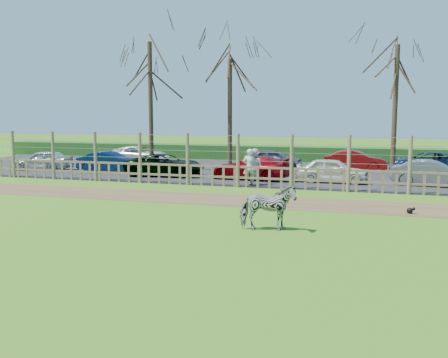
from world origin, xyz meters
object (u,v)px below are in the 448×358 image
(visitor_b, at_px, (254,167))
(car_2, at_px, (165,165))
(tree_left, at_px, (150,75))
(zebra, at_px, (267,207))
(car_1, at_px, (110,162))
(car_5, at_px, (432,173))
(car_11, at_px, (355,161))
(tree_right, at_px, (396,79))
(car_10, at_px, (273,159))
(car_4, at_px, (332,170))
(car_12, at_px, (427,162))
(car_8, at_px, (138,155))
(crow, at_px, (410,211))
(car_0, at_px, (43,160))
(car_3, at_px, (251,168))
(tree_mid, at_px, (230,88))
(visitor_a, at_px, (249,167))

(visitor_b, relative_size, car_2, 0.40)
(tree_left, relative_size, zebra, 4.84)
(car_1, distance_m, car_5, 17.33)
(car_5, bearing_deg, car_11, 41.14)
(tree_right, bearing_deg, car_10, 162.18)
(car_4, bearing_deg, car_12, -38.73)
(car_1, xyz_separation_m, car_8, (-0.65, 4.96, 0.00))
(car_2, bearing_deg, crow, -125.57)
(visitor_b, height_order, car_10, visitor_b)
(car_0, xyz_separation_m, car_3, (13.01, -0.56, 0.00))
(tree_mid, xyz_separation_m, car_8, (-7.29, 2.85, -4.23))
(zebra, distance_m, car_2, 13.56)
(car_0, bearing_deg, visitor_a, 71.66)
(visitor_a, relative_size, car_2, 0.40)
(crow, distance_m, car_8, 20.92)
(tree_mid, bearing_deg, car_10, 53.40)
(car_0, distance_m, car_2, 8.18)
(car_5, bearing_deg, car_0, 96.34)
(tree_left, relative_size, car_5, 2.16)
(zebra, height_order, car_5, zebra)
(tree_left, xyz_separation_m, visitor_a, (6.92, -3.97, -4.71))
(car_11, bearing_deg, zebra, 172.85)
(car_3, bearing_deg, car_8, -115.41)
(visitor_a, bearing_deg, car_3, -89.59)
(car_5, bearing_deg, car_4, 99.26)
(car_0, relative_size, car_5, 0.97)
(tree_mid, bearing_deg, tree_right, 3.18)
(car_2, relative_size, car_4, 1.23)
(tree_mid, height_order, car_2, tree_mid)
(car_10, bearing_deg, tree_right, -110.91)
(tree_left, bearing_deg, car_12, 14.07)
(tree_right, distance_m, visitor_b, 9.34)
(tree_mid, bearing_deg, car_2, -135.75)
(car_0, relative_size, car_3, 0.85)
(car_1, xyz_separation_m, car_5, (17.32, -0.54, 0.00))
(tree_mid, relative_size, car_1, 1.87)
(visitor_b, xyz_separation_m, car_5, (8.09, 2.07, -0.26))
(tree_left, bearing_deg, crow, -32.74)
(visitor_a, bearing_deg, crow, 132.64)
(car_12, bearing_deg, zebra, -23.13)
(tree_right, xyz_separation_m, car_10, (-6.97, 2.24, -4.60))
(car_2, relative_size, car_10, 1.23)
(visitor_b, height_order, car_8, visitor_b)
(tree_mid, height_order, car_12, tree_mid)
(car_2, bearing_deg, car_8, 32.48)
(tree_mid, relative_size, car_0, 1.94)
(car_2, bearing_deg, visitor_a, -117.66)
(tree_right, relative_size, car_1, 2.02)
(crow, distance_m, car_2, 14.10)
(tree_mid, distance_m, car_11, 8.64)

